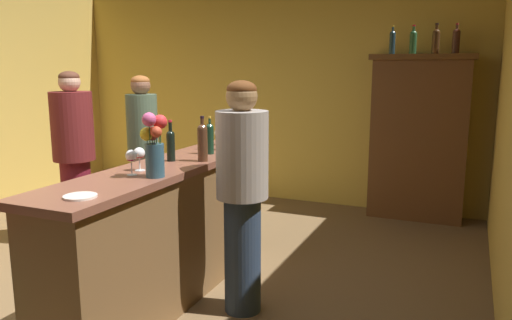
{
  "coord_description": "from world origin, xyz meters",
  "views": [
    {
      "loc": [
        2.44,
        -2.86,
        1.69
      ],
      "look_at": [
        1.24,
        -0.1,
        1.13
      ],
      "focal_mm": 35.02,
      "sensor_mm": 36.0,
      "label": 1
    }
  ],
  "objects_px": {
    "display_bottle_center": "(436,40)",
    "patron_tall": "(74,151)",
    "bar_counter": "(169,231)",
    "patron_in_navy": "(143,146)",
    "display_bottle_midright": "(456,40)",
    "wine_glass_rear": "(139,154)",
    "wine_glass_mid": "(219,134)",
    "wine_bottle_riesling": "(203,141)",
    "bartender": "(242,188)",
    "flower_arrangement": "(154,143)",
    "wine_bottle_pinot": "(210,137)",
    "wine_glass_front": "(131,157)",
    "wine_bottle_rose": "(171,144)",
    "cheese_plate": "(80,196)",
    "display_bottle_left": "(392,41)",
    "wine_bottle_syrah": "(220,132)",
    "display_bottle_midleft": "(413,41)",
    "wine_bottle_malbec": "(236,129)",
    "display_cabinet": "(418,135)"
  },
  "relations": [
    {
      "from": "wine_glass_mid",
      "to": "patron_tall",
      "type": "height_order",
      "value": "patron_tall"
    },
    {
      "from": "display_cabinet",
      "to": "wine_glass_mid",
      "type": "bearing_deg",
      "value": -130.06
    },
    {
      "from": "wine_bottle_pinot",
      "to": "display_bottle_center",
      "type": "bearing_deg",
      "value": 56.7
    },
    {
      "from": "flower_arrangement",
      "to": "display_bottle_midleft",
      "type": "bearing_deg",
      "value": 69.72
    },
    {
      "from": "wine_glass_front",
      "to": "bartender",
      "type": "distance_m",
      "value": 0.76
    },
    {
      "from": "wine_bottle_malbec",
      "to": "wine_bottle_pinot",
      "type": "height_order",
      "value": "wine_bottle_malbec"
    },
    {
      "from": "wine_bottle_riesling",
      "to": "cheese_plate",
      "type": "height_order",
      "value": "wine_bottle_riesling"
    },
    {
      "from": "wine_bottle_syrah",
      "to": "display_bottle_midleft",
      "type": "height_order",
      "value": "display_bottle_midleft"
    },
    {
      "from": "wine_glass_mid",
      "to": "flower_arrangement",
      "type": "distance_m",
      "value": 1.37
    },
    {
      "from": "bar_counter",
      "to": "patron_tall",
      "type": "xyz_separation_m",
      "value": [
        -1.48,
        0.65,
        0.39
      ]
    },
    {
      "from": "wine_bottle_malbec",
      "to": "wine_bottle_pinot",
      "type": "xyz_separation_m",
      "value": [
        0.0,
        -0.49,
        -0.01
      ]
    },
    {
      "from": "wine_bottle_syrah",
      "to": "wine_bottle_rose",
      "type": "bearing_deg",
      "value": -99.66
    },
    {
      "from": "display_bottle_center",
      "to": "patron_tall",
      "type": "bearing_deg",
      "value": -145.13
    },
    {
      "from": "cheese_plate",
      "to": "bartender",
      "type": "xyz_separation_m",
      "value": [
        0.49,
        0.98,
        -0.13
      ]
    },
    {
      "from": "display_bottle_midright",
      "to": "patron_tall",
      "type": "xyz_separation_m",
      "value": [
        -3.25,
        -2.13,
        -1.07
      ]
    },
    {
      "from": "wine_bottle_syrah",
      "to": "wine_bottle_riesling",
      "type": "distance_m",
      "value": 0.52
    },
    {
      "from": "wine_bottle_malbec",
      "to": "wine_bottle_pinot",
      "type": "distance_m",
      "value": 0.49
    },
    {
      "from": "wine_glass_front",
      "to": "display_bottle_left",
      "type": "relative_size",
      "value": 0.53
    },
    {
      "from": "display_bottle_left",
      "to": "display_bottle_midleft",
      "type": "distance_m",
      "value": 0.22
    },
    {
      "from": "display_cabinet",
      "to": "wine_bottle_riesling",
      "type": "relative_size",
      "value": 5.49
    },
    {
      "from": "wine_bottle_riesling",
      "to": "bartender",
      "type": "height_order",
      "value": "bartender"
    },
    {
      "from": "wine_glass_rear",
      "to": "display_bottle_center",
      "type": "bearing_deg",
      "value": 62.03
    },
    {
      "from": "wine_bottle_rose",
      "to": "cheese_plate",
      "type": "distance_m",
      "value": 1.1
    },
    {
      "from": "wine_glass_rear",
      "to": "display_bottle_center",
      "type": "distance_m",
      "value": 3.55
    },
    {
      "from": "wine_bottle_pinot",
      "to": "wine_glass_mid",
      "type": "relative_size",
      "value": 2.05
    },
    {
      "from": "display_bottle_midright",
      "to": "patron_in_navy",
      "type": "relative_size",
      "value": 0.19
    },
    {
      "from": "wine_bottle_pinot",
      "to": "wine_bottle_riesling",
      "type": "xyz_separation_m",
      "value": [
        0.1,
        -0.3,
        0.02
      ]
    },
    {
      "from": "wine_bottle_rose",
      "to": "wine_glass_front",
      "type": "bearing_deg",
      "value": -85.62
    },
    {
      "from": "flower_arrangement",
      "to": "patron_tall",
      "type": "xyz_separation_m",
      "value": [
        -1.65,
        1.04,
        -0.33
      ]
    },
    {
      "from": "wine_bottle_pinot",
      "to": "wine_bottle_rose",
      "type": "xyz_separation_m",
      "value": [
        -0.12,
        -0.38,
        -0.0
      ]
    },
    {
      "from": "wine_glass_mid",
      "to": "bartender",
      "type": "distance_m",
      "value": 1.17
    },
    {
      "from": "wine_bottle_malbec",
      "to": "wine_bottle_riesling",
      "type": "height_order",
      "value": "wine_bottle_riesling"
    },
    {
      "from": "wine_bottle_rose",
      "to": "display_bottle_midright",
      "type": "xyz_separation_m",
      "value": [
        1.81,
        2.66,
        0.83
      ]
    },
    {
      "from": "wine_glass_front",
      "to": "display_bottle_midright",
      "type": "height_order",
      "value": "display_bottle_midright"
    },
    {
      "from": "wine_bottle_syrah",
      "to": "bartender",
      "type": "height_order",
      "value": "bartender"
    },
    {
      "from": "wine_glass_mid",
      "to": "display_bottle_center",
      "type": "height_order",
      "value": "display_bottle_center"
    },
    {
      "from": "wine_bottle_rose",
      "to": "wine_glass_mid",
      "type": "height_order",
      "value": "wine_bottle_rose"
    },
    {
      "from": "flower_arrangement",
      "to": "display_bottle_midright",
      "type": "xyz_separation_m",
      "value": [
        1.6,
        3.17,
        0.74
      ]
    },
    {
      "from": "display_bottle_center",
      "to": "display_bottle_midright",
      "type": "distance_m",
      "value": 0.2
    },
    {
      "from": "bar_counter",
      "to": "bartender",
      "type": "xyz_separation_m",
      "value": [
        0.59,
        0.02,
        0.38
      ]
    },
    {
      "from": "wine_bottle_syrah",
      "to": "display_bottle_midleft",
      "type": "relative_size",
      "value": 1.08
    },
    {
      "from": "bar_counter",
      "to": "wine_bottle_riesling",
      "type": "height_order",
      "value": "wine_bottle_riesling"
    },
    {
      "from": "display_bottle_center",
      "to": "wine_bottle_riesling",
      "type": "bearing_deg",
      "value": -118.44
    },
    {
      "from": "wine_glass_mid",
      "to": "patron_in_navy",
      "type": "xyz_separation_m",
      "value": [
        -1.01,
        0.26,
        -0.21
      ]
    },
    {
      "from": "display_bottle_midright",
      "to": "bar_counter",
      "type": "bearing_deg",
      "value": -122.56
    },
    {
      "from": "flower_arrangement",
      "to": "display_bottle_midright",
      "type": "bearing_deg",
      "value": 63.17
    },
    {
      "from": "wine_bottle_rose",
      "to": "patron_in_navy",
      "type": "xyz_separation_m",
      "value": [
        -1.05,
        1.1,
        -0.24
      ]
    },
    {
      "from": "bar_counter",
      "to": "patron_in_navy",
      "type": "height_order",
      "value": "patron_in_navy"
    },
    {
      "from": "wine_bottle_syrah",
      "to": "patron_tall",
      "type": "bearing_deg",
      "value": -177.93
    },
    {
      "from": "flower_arrangement",
      "to": "display_bottle_left",
      "type": "bearing_deg",
      "value": 73.28
    }
  ]
}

